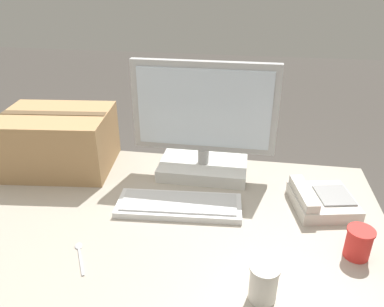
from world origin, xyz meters
name	(u,v)px	position (x,y,z in m)	size (l,w,h in m)	color
office_desk	(124,292)	(0.00, 0.00, 0.38)	(1.80, 0.90, 0.75)	#A89E8E
monitor	(204,131)	(0.26, 0.31, 0.94)	(0.54, 0.21, 0.45)	white
keyboard	(179,205)	(0.21, 0.06, 0.77)	(0.44, 0.19, 0.03)	silver
desk_phone	(321,200)	(0.69, 0.14, 0.78)	(0.24, 0.24, 0.07)	beige
paper_cup_left	(263,283)	(0.49, -0.29, 0.81)	(0.08, 0.08, 0.10)	white
paper_cup_right	(359,243)	(0.76, -0.09, 0.80)	(0.08, 0.08, 0.09)	red
spoon	(80,254)	(-0.03, -0.21, 0.76)	(0.08, 0.13, 0.00)	#B2B2B7
cardboard_box	(58,141)	(-0.32, 0.28, 0.87)	(0.45, 0.36, 0.24)	tan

